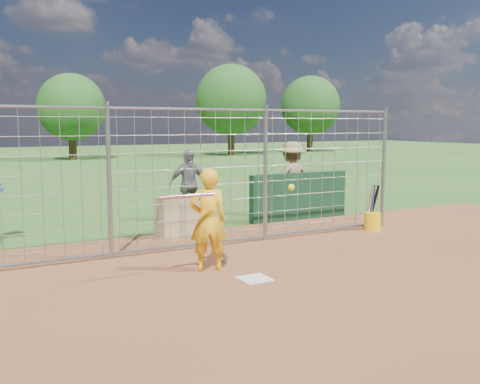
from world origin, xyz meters
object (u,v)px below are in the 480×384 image
batter (208,220)px  bucket_with_bats (373,219)px  equipment_bin (179,216)px  bystander_c (292,179)px  bystander_b (188,185)px

batter → bucket_with_bats: bearing=-149.8°
batter → equipment_bin: batter is taller
bystander_c → equipment_bin: bystander_c is taller
batter → bucket_with_bats: (4.39, 1.20, -0.54)m
bystander_b → equipment_bin: bearing=-119.6°
batter → equipment_bin: bearing=-87.2°
batter → bystander_c: size_ratio=0.87×
bystander_c → equipment_bin: size_ratio=2.27×
bystander_c → equipment_bin: bearing=16.8°
batter → bucket_with_bats: 4.58m
batter → equipment_bin: size_ratio=1.97×
bucket_with_bats → equipment_bin: bearing=159.7°
bystander_b → equipment_bin: (-0.88, -1.56, -0.43)m
bystander_b → bystander_c: 2.56m
bystander_c → bucket_with_bats: bearing=101.9°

